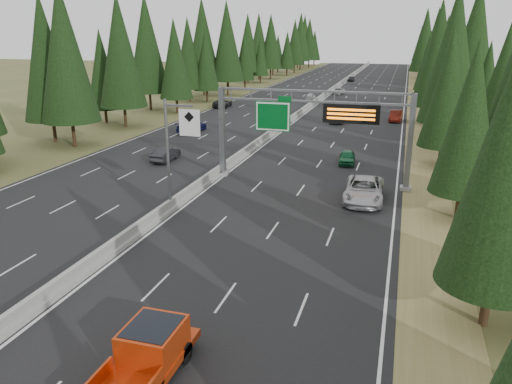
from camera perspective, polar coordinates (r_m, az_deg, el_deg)
road at (r=87.96m, az=6.28°, el=9.64°), size 32.00×260.00×0.08m
shoulder_right at (r=86.61m, az=18.07°, el=8.74°), size 3.60×260.00×0.06m
shoulder_left at (r=92.78m, az=-4.76°, el=10.10°), size 3.60×260.00×0.06m
median_barrier at (r=87.91m, az=6.29°, el=9.88°), size 0.70×260.00×0.85m
sign_gantry at (r=41.73m, az=7.23°, el=7.86°), size 16.75×0.98×7.80m
hov_sign_pole at (r=34.96m, az=-9.26°, el=4.94°), size 2.80×0.50×8.00m
tree_row_right at (r=84.31m, az=21.59°, el=14.52°), size 12.11×243.30×18.77m
tree_row_left at (r=82.80m, az=-10.93°, el=15.71°), size 12.15×247.85×19.00m
silver_minivan at (r=38.78m, az=12.23°, el=0.25°), size 3.07×6.32×1.73m
red_pickup at (r=19.64m, az=-12.28°, el=-17.52°), size 2.11×5.91×1.92m
car_ahead_green at (r=49.67m, az=10.37°, el=3.94°), size 1.82×3.86×1.28m
car_ahead_dkred at (r=75.45m, az=15.72°, el=8.37°), size 1.98×4.86×1.57m
car_ahead_dkgrey at (r=72.85m, az=9.24°, el=8.44°), size 2.35×5.14×1.46m
car_ahead_white at (r=107.00m, az=9.39°, el=11.31°), size 2.34×4.68×1.27m
car_ahead_far at (r=136.27m, az=10.82°, el=12.59°), size 1.53×3.79×1.29m
car_onc_near at (r=50.66m, az=-10.31°, el=4.27°), size 1.49×4.19×1.38m
car_onc_blue at (r=65.24m, az=-7.37°, el=7.49°), size 2.50×5.51×1.56m
car_onc_white at (r=96.02m, az=6.30°, el=10.78°), size 1.97×4.38×1.46m
car_onc_far at (r=87.11m, az=-3.85°, el=10.13°), size 2.89×5.45×1.46m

